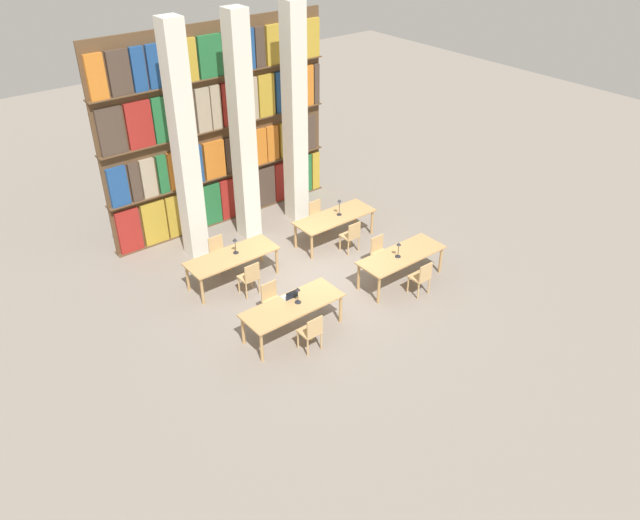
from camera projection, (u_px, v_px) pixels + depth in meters
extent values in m
plane|color=gray|center=(317.00, 281.00, 15.48)|extent=(40.00, 40.00, 0.00)
cube|color=brown|center=(219.00, 128.00, 16.83)|extent=(6.79, 0.06, 5.50)
cube|color=brown|center=(228.00, 217.00, 18.29)|extent=(6.79, 0.35, 0.03)
cube|color=maroon|center=(129.00, 230.00, 16.37)|extent=(0.63, 0.20, 1.20)
cube|color=#B7932D|center=(154.00, 222.00, 16.75)|extent=(0.66, 0.20, 1.20)
cube|color=#B7932D|center=(173.00, 216.00, 17.05)|extent=(0.39, 0.20, 1.20)
cube|color=#84387A|center=(191.00, 210.00, 17.33)|extent=(0.60, 0.20, 1.20)
cube|color=#236B38|center=(211.00, 204.00, 17.67)|extent=(0.55, 0.20, 1.20)
cube|color=maroon|center=(230.00, 197.00, 18.00)|extent=(0.68, 0.20, 1.20)
cube|color=#B7932D|center=(249.00, 191.00, 18.34)|extent=(0.45, 0.20, 1.20)
cube|color=#47382D|center=(265.00, 186.00, 18.65)|extent=(0.58, 0.20, 1.20)
cube|color=maroon|center=(283.00, 180.00, 18.98)|extent=(0.63, 0.20, 1.20)
cube|color=#236B38|center=(301.00, 174.00, 19.35)|extent=(0.69, 0.20, 1.20)
cube|color=#B7932D|center=(314.00, 170.00, 19.62)|extent=(0.27, 0.20, 1.20)
cube|color=brown|center=(224.00, 174.00, 17.55)|extent=(6.79, 0.35, 0.03)
cube|color=navy|center=(118.00, 186.00, 15.64)|extent=(0.49, 0.20, 1.04)
cube|color=#47382D|center=(134.00, 182.00, 15.87)|extent=(0.25, 0.20, 1.04)
cube|color=tan|center=(148.00, 178.00, 16.07)|extent=(0.39, 0.20, 1.04)
cube|color=#236B38|center=(162.00, 174.00, 16.28)|extent=(0.25, 0.20, 1.04)
cube|color=orange|center=(180.00, 169.00, 16.55)|extent=(0.65, 0.20, 1.04)
cube|color=navy|center=(197.00, 164.00, 16.82)|extent=(0.26, 0.20, 1.04)
cube|color=orange|center=(214.00, 159.00, 17.09)|extent=(0.62, 0.20, 1.04)
cube|color=#47382D|center=(234.00, 153.00, 17.44)|extent=(0.63, 0.20, 1.04)
cube|color=orange|center=(255.00, 148.00, 17.80)|extent=(0.69, 0.20, 1.04)
cube|color=orange|center=(271.00, 143.00, 18.10)|extent=(0.39, 0.20, 1.04)
cube|color=#B7932D|center=(288.00, 138.00, 18.41)|extent=(0.63, 0.20, 1.04)
cube|color=#47382D|center=(306.00, 133.00, 18.76)|extent=(0.60, 0.20, 1.04)
cube|color=brown|center=(219.00, 127.00, 16.82)|extent=(6.79, 0.35, 0.03)
cube|color=#47382D|center=(110.00, 131.00, 14.92)|extent=(0.64, 0.20, 1.16)
cube|color=maroon|center=(139.00, 125.00, 15.30)|extent=(0.66, 0.20, 1.16)
cube|color=#236B38|center=(164.00, 119.00, 15.66)|extent=(0.64, 0.20, 1.16)
cube|color=#47382D|center=(186.00, 114.00, 15.97)|extent=(0.41, 0.20, 1.16)
cube|color=tan|center=(202.00, 110.00, 16.23)|extent=(0.40, 0.20, 1.16)
cube|color=tan|center=(215.00, 107.00, 16.43)|extent=(0.29, 0.20, 1.16)
cube|color=maroon|center=(232.00, 103.00, 16.71)|extent=(0.69, 0.20, 1.16)
cube|color=tan|center=(251.00, 99.00, 17.01)|extent=(0.36, 0.20, 1.16)
cube|color=#B7932D|center=(265.00, 95.00, 17.27)|extent=(0.51, 0.20, 1.16)
cube|color=navy|center=(284.00, 91.00, 17.60)|extent=(0.66, 0.20, 1.16)
cube|color=orange|center=(303.00, 86.00, 17.96)|extent=(0.63, 0.20, 1.16)
cube|color=#47382D|center=(315.00, 84.00, 18.19)|extent=(0.18, 0.20, 1.16)
cube|color=brown|center=(215.00, 76.00, 16.08)|extent=(6.79, 0.35, 0.03)
cube|color=orange|center=(95.00, 77.00, 14.16)|extent=(0.43, 0.20, 1.05)
cube|color=#47382D|center=(118.00, 73.00, 14.44)|extent=(0.52, 0.20, 1.05)
cube|color=navy|center=(138.00, 69.00, 14.70)|extent=(0.33, 0.20, 1.05)
cube|color=navy|center=(159.00, 65.00, 14.99)|extent=(0.66, 0.20, 1.05)
cube|color=#B7932D|center=(185.00, 60.00, 15.35)|extent=(0.59, 0.20, 1.05)
cube|color=#236B38|center=(209.00, 56.00, 15.71)|extent=(0.65, 0.20, 1.05)
cube|color=#47382D|center=(229.00, 52.00, 16.01)|extent=(0.46, 0.20, 1.05)
cube|color=navy|center=(246.00, 49.00, 16.28)|extent=(0.42, 0.20, 1.05)
cube|color=#47382D|center=(259.00, 47.00, 16.49)|extent=(0.29, 0.20, 1.05)
cube|color=#B7932D|center=(273.00, 44.00, 16.73)|extent=(0.51, 0.20, 1.05)
cube|color=#84387A|center=(293.00, 41.00, 17.08)|extent=(0.64, 0.20, 1.05)
cube|color=#B7932D|center=(310.00, 38.00, 17.39)|extent=(0.53, 0.20, 1.05)
cube|color=silver|center=(184.00, 147.00, 15.04)|extent=(0.50, 0.50, 6.00)
cube|color=silver|center=(243.00, 131.00, 15.91)|extent=(0.50, 0.50, 6.00)
cube|color=silver|center=(295.00, 118.00, 16.78)|extent=(0.50, 0.50, 6.00)
cube|color=tan|center=(293.00, 305.00, 13.39)|extent=(2.28, 0.87, 0.04)
cylinder|color=tan|center=(262.00, 347.00, 12.80)|extent=(0.07, 0.07, 0.72)
cylinder|color=tan|center=(341.00, 309.00, 13.91)|extent=(0.07, 0.07, 0.72)
cylinder|color=tan|center=(243.00, 330.00, 13.27)|extent=(0.07, 0.07, 0.72)
cylinder|color=tan|center=(321.00, 294.00, 14.38)|extent=(0.07, 0.07, 0.72)
cylinder|color=tan|center=(298.00, 340.00, 13.23)|extent=(0.04, 0.04, 0.44)
cylinder|color=tan|center=(311.00, 333.00, 13.42)|extent=(0.04, 0.04, 0.44)
cylinder|color=tan|center=(308.00, 348.00, 13.00)|extent=(0.04, 0.04, 0.44)
cylinder|color=tan|center=(321.00, 341.00, 13.19)|extent=(0.04, 0.04, 0.44)
cube|color=tan|center=(309.00, 331.00, 13.08)|extent=(0.42, 0.40, 0.04)
cube|color=tan|center=(315.00, 327.00, 12.84)|extent=(0.40, 0.03, 0.42)
cylinder|color=tan|center=(285.00, 312.00, 14.06)|extent=(0.04, 0.04, 0.44)
cylinder|color=tan|center=(272.00, 318.00, 13.87)|extent=(0.04, 0.04, 0.44)
cylinder|color=tan|center=(277.00, 305.00, 14.29)|extent=(0.04, 0.04, 0.44)
cylinder|color=tan|center=(264.00, 310.00, 14.10)|extent=(0.04, 0.04, 0.44)
cube|color=tan|center=(274.00, 302.00, 13.95)|extent=(0.42, 0.40, 0.04)
cube|color=tan|center=(269.00, 290.00, 13.95)|extent=(0.40, 0.03, 0.42)
cylinder|color=#232328|center=(298.00, 302.00, 13.43)|extent=(0.14, 0.14, 0.01)
cylinder|color=#232328|center=(298.00, 296.00, 13.35)|extent=(0.02, 0.02, 0.31)
cone|color=#232328|center=(298.00, 289.00, 13.25)|extent=(0.11, 0.11, 0.07)
cube|color=silver|center=(289.00, 296.00, 13.62)|extent=(0.32, 0.22, 0.01)
cube|color=black|center=(292.00, 295.00, 13.49)|extent=(0.32, 0.01, 0.20)
cube|color=tan|center=(402.00, 255.00, 15.11)|extent=(2.28, 0.87, 0.04)
cylinder|color=tan|center=(379.00, 290.00, 14.53)|extent=(0.07, 0.07, 0.72)
cylinder|color=tan|center=(441.00, 260.00, 15.64)|extent=(0.07, 0.07, 0.72)
cylinder|color=tan|center=(359.00, 277.00, 15.00)|extent=(0.07, 0.07, 0.72)
cylinder|color=tan|center=(420.00, 249.00, 16.11)|extent=(0.07, 0.07, 0.72)
cylinder|color=tan|center=(408.00, 285.00, 14.96)|extent=(0.04, 0.04, 0.44)
cylinder|color=tan|center=(418.00, 280.00, 15.15)|extent=(0.04, 0.04, 0.44)
cylinder|color=tan|center=(418.00, 291.00, 14.74)|extent=(0.04, 0.04, 0.44)
cylinder|color=tan|center=(429.00, 286.00, 14.93)|extent=(0.04, 0.04, 0.44)
cube|color=tan|center=(419.00, 277.00, 14.82)|extent=(0.42, 0.40, 0.04)
cube|color=tan|center=(426.00, 272.00, 14.57)|extent=(0.40, 0.03, 0.42)
cylinder|color=tan|center=(391.00, 263.00, 15.79)|extent=(0.04, 0.04, 0.44)
cylinder|color=tan|center=(380.00, 268.00, 15.61)|extent=(0.04, 0.04, 0.44)
cylinder|color=tan|center=(382.00, 257.00, 16.02)|extent=(0.04, 0.04, 0.44)
cylinder|color=tan|center=(371.00, 262.00, 15.83)|extent=(0.04, 0.04, 0.44)
cube|color=tan|center=(382.00, 254.00, 15.68)|extent=(0.42, 0.40, 0.04)
cube|color=tan|center=(377.00, 244.00, 15.68)|extent=(0.40, 0.03, 0.42)
cylinder|color=#232328|center=(398.00, 256.00, 15.01)|extent=(0.14, 0.14, 0.01)
cylinder|color=#232328|center=(398.00, 251.00, 14.92)|extent=(0.02, 0.02, 0.31)
cone|color=#232328|center=(399.00, 244.00, 14.82)|extent=(0.11, 0.11, 0.07)
cube|color=tan|center=(232.00, 256.00, 15.08)|extent=(2.28, 0.87, 0.04)
cylinder|color=tan|center=(202.00, 291.00, 14.49)|extent=(0.07, 0.07, 0.72)
cylinder|color=tan|center=(277.00, 261.00, 15.60)|extent=(0.07, 0.07, 0.72)
cylinder|color=tan|center=(188.00, 278.00, 14.96)|extent=(0.07, 0.07, 0.72)
cylinder|color=tan|center=(261.00, 249.00, 16.07)|extent=(0.07, 0.07, 0.72)
cylinder|color=tan|center=(239.00, 285.00, 14.96)|extent=(0.04, 0.04, 0.44)
cylinder|color=tan|center=(251.00, 280.00, 15.15)|extent=(0.04, 0.04, 0.44)
cylinder|color=tan|center=(247.00, 291.00, 14.73)|extent=(0.04, 0.04, 0.44)
cylinder|color=tan|center=(259.00, 286.00, 14.92)|extent=(0.04, 0.04, 0.44)
cube|color=tan|center=(248.00, 277.00, 14.81)|extent=(0.42, 0.40, 0.04)
cube|color=tan|center=(252.00, 272.00, 14.57)|extent=(0.40, 0.03, 0.42)
cylinder|color=tan|center=(231.00, 263.00, 15.79)|extent=(0.04, 0.04, 0.44)
cylinder|color=tan|center=(218.00, 268.00, 15.60)|extent=(0.04, 0.04, 0.44)
cylinder|color=tan|center=(224.00, 257.00, 16.01)|extent=(0.04, 0.04, 0.44)
cylinder|color=tan|center=(211.00, 262.00, 15.83)|extent=(0.04, 0.04, 0.44)
cube|color=tan|center=(220.00, 254.00, 15.68)|extent=(0.42, 0.40, 0.04)
cube|color=tan|center=(216.00, 244.00, 15.68)|extent=(0.40, 0.03, 0.42)
cylinder|color=#232328|center=(236.00, 253.00, 15.15)|extent=(0.14, 0.14, 0.01)
cylinder|color=#232328|center=(235.00, 247.00, 15.06)|extent=(0.02, 0.02, 0.33)
cone|color=#232328|center=(235.00, 239.00, 14.95)|extent=(0.11, 0.11, 0.07)
cube|color=tan|center=(335.00, 217.00, 16.77)|extent=(2.28, 0.87, 0.04)
cylinder|color=tan|center=(312.00, 247.00, 16.19)|extent=(0.07, 0.07, 0.72)
cylinder|color=tan|center=(372.00, 222.00, 17.30)|extent=(0.07, 0.07, 0.72)
cylinder|color=tan|center=(296.00, 236.00, 16.66)|extent=(0.07, 0.07, 0.72)
cylinder|color=tan|center=(355.00, 213.00, 17.77)|extent=(0.07, 0.07, 0.72)
cylinder|color=tan|center=(340.00, 243.00, 16.63)|extent=(0.04, 0.04, 0.44)
cylinder|color=tan|center=(350.00, 239.00, 16.81)|extent=(0.04, 0.04, 0.44)
cylinder|color=tan|center=(348.00, 248.00, 16.40)|extent=(0.04, 0.04, 0.44)
cylinder|color=tan|center=(359.00, 244.00, 16.59)|extent=(0.04, 0.04, 0.44)
cube|color=tan|center=(350.00, 236.00, 16.48)|extent=(0.42, 0.40, 0.04)
cube|color=tan|center=(354.00, 231.00, 16.23)|extent=(0.40, 0.03, 0.42)
cylinder|color=tan|center=(328.00, 225.00, 17.46)|extent=(0.04, 0.04, 0.44)
cylinder|color=tan|center=(318.00, 229.00, 17.27)|extent=(0.04, 0.04, 0.44)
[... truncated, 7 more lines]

